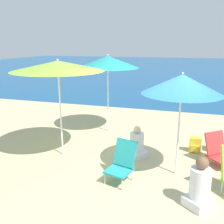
{
  "coord_description": "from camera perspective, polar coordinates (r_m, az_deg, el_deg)",
  "views": [
    {
      "loc": [
        0.59,
        -4.91,
        2.61
      ],
      "look_at": [
        -1.11,
        0.69,
        1.0
      ],
      "focal_mm": 40.0,
      "sensor_mm": 36.0,
      "label": 1
    }
  ],
  "objects": [
    {
      "name": "person_seated_near",
      "position": [
        4.48,
        19.43,
        -15.78
      ],
      "size": [
        0.56,
        0.57,
        0.88
      ],
      "rotation": [
        0.0,
        0.0,
        -0.66
      ],
      "color": "silver",
      "rests_on": "ground"
    },
    {
      "name": "beach_umbrella_teal",
      "position": [
        7.31,
        -0.95,
        11.38
      ],
      "size": [
        1.81,
        1.81,
        2.31
      ],
      "color": "white",
      "rests_on": "ground"
    },
    {
      "name": "beach_umbrella_lime",
      "position": [
        5.75,
        -12.26,
        10.24
      ],
      "size": [
        2.09,
        2.09,
        2.29
      ],
      "color": "white",
      "rests_on": "ground"
    },
    {
      "name": "beach_umbrella_blue",
      "position": [
        4.91,
        15.7,
        6.11
      ],
      "size": [
        1.53,
        1.53,
        2.1
      ],
      "color": "white",
      "rests_on": "ground"
    },
    {
      "name": "beach_chair_teal",
      "position": [
        4.96,
        2.32,
        -11.25
      ],
      "size": [
        0.59,
        0.68,
        0.79
      ],
      "rotation": [
        0.0,
        0.0,
        -0.27
      ],
      "color": "silver",
      "rests_on": "ground"
    },
    {
      "name": "cooler_box",
      "position": [
        6.81,
        23.89,
        -6.96
      ],
      "size": [
        0.49,
        0.34,
        0.35
      ],
      "color": "#338C59",
      "rests_on": "ground"
    },
    {
      "name": "beach_chair_red",
      "position": [
        6.11,
        23.22,
        -8.13
      ],
      "size": [
        0.78,
        0.79,
        0.7
      ],
      "rotation": [
        0.0,
        0.0,
        0.7
      ],
      "color": "silver",
      "rests_on": "ground"
    },
    {
      "name": "backpack_yellow",
      "position": [
        6.57,
        18.45,
        -7.1
      ],
      "size": [
        0.28,
        0.22,
        0.38
      ],
      "color": "yellow",
      "rests_on": "ground"
    },
    {
      "name": "person_seated_far",
      "position": [
        5.97,
        5.67,
        -7.47
      ],
      "size": [
        0.56,
        0.55,
        0.77
      ],
      "rotation": [
        0.0,
        0.0,
        0.95
      ],
      "color": "silver",
      "rests_on": "ground"
    },
    {
      "name": "ground_plane",
      "position": [
        5.59,
        9.11,
        -12.67
      ],
      "size": [
        60.0,
        60.0,
        0.0
      ],
      "primitive_type": "plane",
      "color": "#C6B284"
    },
    {
      "name": "sea_water",
      "position": [
        29.97,
        15.92,
        9.83
      ],
      "size": [
        60.0,
        40.0,
        0.01
      ],
      "color": "navy",
      "rests_on": "ground"
    }
  ]
}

